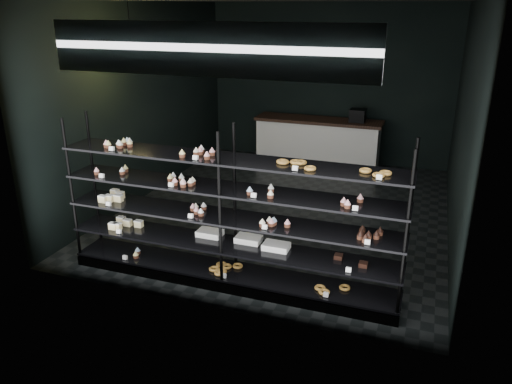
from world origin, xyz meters
TOP-DOWN VIEW (x-y plane):
  - room at (0.00, 0.00)m, footprint 5.01×6.01m
  - display_shelf at (-0.01, -2.45)m, footprint 4.00×0.50m
  - signage at (0.00, -2.93)m, footprint 3.30×0.05m
  - pendant_lamp at (-1.91, -1.18)m, footprint 0.33×0.33m
  - service_counter at (-0.05, 2.50)m, footprint 2.56×0.65m

SIDE VIEW (x-z plane):
  - service_counter at x=-0.05m, z-range -0.11..1.12m
  - display_shelf at x=-0.01m, z-range -0.33..1.58m
  - room at x=0.00m, z-range 0.00..3.20m
  - pendant_lamp at x=-1.91m, z-range 2.00..2.90m
  - signage at x=0.00m, z-range 2.50..3.00m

